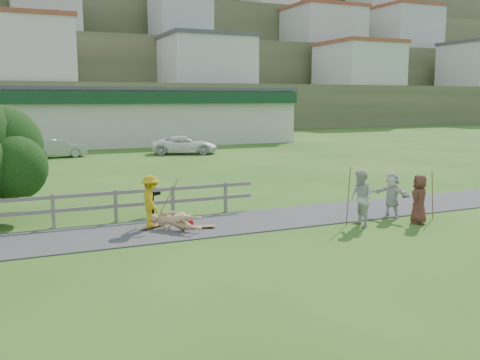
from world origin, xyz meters
The scene contains 19 objects.
ground centered at (0.00, 0.00, 0.00)m, with size 260.00×260.00×0.00m, color #2E5819.
path centered at (0.00, 1.50, 0.02)m, with size 34.00×3.00×0.04m, color #3D3D3F.
fence centered at (-4.62, 3.30, 0.72)m, with size 15.05×0.10×1.10m.
strip_mall centered at (4.00, 34.94, 2.58)m, with size 32.50×10.75×5.10m.
hillside centered at (0.00, 91.31, 14.41)m, with size 220.00×67.00×47.50m.
skater_rider centered at (-1.17, 1.81, 0.82)m, with size 1.07×0.61×1.65m, color gold.
skater_fallen centered at (-0.57, 1.28, 0.33)m, with size 1.83×0.44×0.67m, color tan.
spectator_a centered at (5.13, -0.58, 0.93)m, with size 0.90×0.70×1.86m, color beige.
spectator_c centered at (7.20, -0.99, 0.82)m, with size 0.80×0.52×1.65m, color #5B2C24.
spectator_d centered at (6.96, 0.10, 0.79)m, with size 1.47×0.47×1.58m, color silver.
car_silver centered at (-1.91, 25.15, 0.65)m, with size 1.37×3.93×1.29m, color #95999C.
car_white centered at (7.12, 23.84, 0.67)m, with size 2.24×4.85×1.35m, color white.
bbq centered at (-0.60, 3.79, 0.49)m, with size 0.45×0.34×0.98m, color black, non-canonical shape.
longboard_rider centered at (-1.17, 1.81, 0.05)m, with size 0.86×0.21×0.10m, color olive, non-canonical shape.
longboard_fallen centered at (0.23, 1.18, 0.05)m, with size 0.98×0.24×0.11m, color olive, non-canonical shape.
helmet centered at (0.03, 1.63, 0.14)m, with size 0.28×0.28×0.28m, color #9D0611.
pole_rider centered at (-0.57, 2.21, 0.88)m, with size 0.03×0.03×1.76m, color brown.
pole_spec_left centered at (4.84, -0.31, 0.98)m, with size 0.03×0.03×1.95m, color brown.
pole_spec_right centered at (8.04, -0.70, 0.84)m, with size 0.03×0.03×1.67m, color brown.
Camera 1 is at (-5.31, -14.52, 4.13)m, focal length 40.00 mm.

